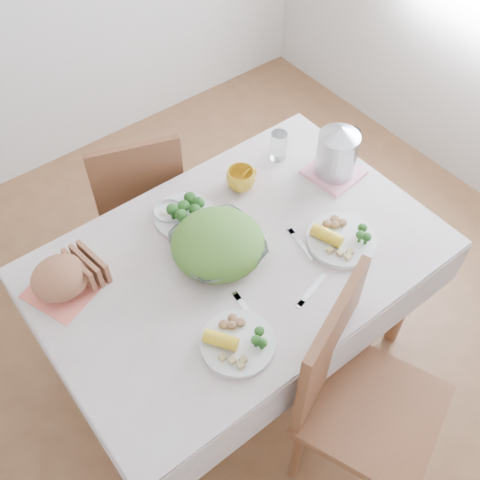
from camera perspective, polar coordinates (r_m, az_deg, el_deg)
floor at (r=2.76m, az=-0.07°, el=-11.29°), size 3.60×3.60×0.00m
dining_table at (r=2.44m, az=-0.08°, el=-7.15°), size 1.40×0.90×0.75m
tablecloth at (r=2.13m, az=-0.09°, el=-1.68°), size 1.50×1.00×0.01m
chair_near at (r=2.18m, az=13.17°, el=-16.81°), size 0.60×0.60×1.02m
chair_far at (r=2.79m, az=-10.35°, el=4.71°), size 0.53×0.53×0.92m
salad_bowl at (r=2.09m, az=-2.23°, el=-0.79°), size 0.37×0.37×0.08m
dinner_plate_left at (r=1.90m, az=-0.23°, el=-10.43°), size 0.31×0.31×0.02m
dinner_plate_right at (r=2.19m, az=10.25°, el=-0.02°), size 0.28×0.28×0.02m
broccoli_plate at (r=2.25m, az=-5.62°, el=2.41°), size 0.29×0.29×0.02m
napkin at (r=2.13m, az=-17.40°, el=-4.68°), size 0.30×0.30×0.00m
bread_loaf at (r=2.08m, az=-17.76°, el=-3.80°), size 0.25×0.24×0.12m
fruit_bowl at (r=2.25m, az=-7.23°, el=2.74°), size 0.15×0.15×0.04m
yellow_mug at (r=2.33m, az=0.08°, el=6.19°), size 0.13×0.13×0.09m
glass_tumbler at (r=2.45m, az=3.93°, el=9.49°), size 0.08×0.08×0.13m
pink_tray at (r=2.44m, az=9.48°, el=6.79°), size 0.23×0.23×0.02m
electric_kettle at (r=2.37m, az=9.83°, el=8.76°), size 0.17×0.17×0.24m
fork_left at (r=1.98m, az=0.88°, el=-7.35°), size 0.04×0.18×0.00m
fork_right at (r=2.17m, az=6.24°, el=-0.42°), size 0.05×0.17×0.00m
knife at (r=2.04m, az=7.32°, el=-5.03°), size 0.17×0.06×0.00m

